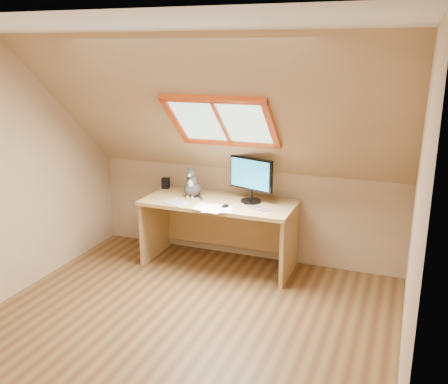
% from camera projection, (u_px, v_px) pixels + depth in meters
% --- Properties ---
extents(ground, '(3.50, 3.50, 0.00)m').
position_uv_depth(ground, '(177.00, 332.00, 4.15)').
color(ground, brown).
rests_on(ground, ground).
extents(room_shell, '(3.52, 3.52, 2.41)m').
position_uv_depth(room_shell, '(166.00, 167.00, 3.68)').
color(room_shell, tan).
rests_on(room_shell, ground).
extents(desk, '(1.61, 0.70, 0.73)m').
position_uv_depth(desk, '(221.00, 219.00, 5.37)').
color(desk, tan).
rests_on(desk, ground).
extents(monitor, '(0.50, 0.22, 0.47)m').
position_uv_depth(monitor, '(251.00, 177.00, 5.14)').
color(monitor, black).
rests_on(monitor, desk).
extents(cat, '(0.20, 0.24, 0.34)m').
position_uv_depth(cat, '(192.00, 186.00, 5.37)').
color(cat, '#3B3734').
rests_on(cat, desk).
extents(desk_speaker, '(0.10, 0.10, 0.12)m').
position_uv_depth(desk_speaker, '(166.00, 183.00, 5.72)').
color(desk_speaker, black).
rests_on(desk_speaker, desk).
extents(graphics_tablet, '(0.30, 0.26, 0.01)m').
position_uv_depth(graphics_tablet, '(176.00, 202.00, 5.18)').
color(graphics_tablet, '#B2B2B7').
rests_on(graphics_tablet, desk).
extents(mouse, '(0.09, 0.12, 0.03)m').
position_uv_depth(mouse, '(225.00, 206.00, 5.03)').
color(mouse, black).
rests_on(mouse, desk).
extents(papers, '(0.35, 0.30, 0.01)m').
position_uv_depth(papers, '(209.00, 208.00, 5.02)').
color(papers, white).
rests_on(papers, desk).
extents(cables, '(0.51, 0.26, 0.01)m').
position_uv_depth(cables, '(250.00, 208.00, 5.01)').
color(cables, silver).
rests_on(cables, desk).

